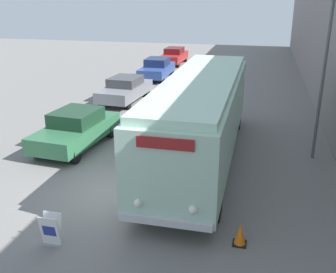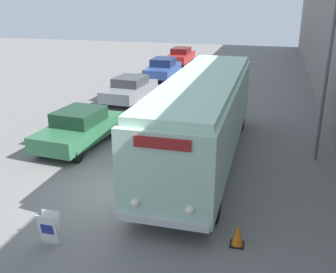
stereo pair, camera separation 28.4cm
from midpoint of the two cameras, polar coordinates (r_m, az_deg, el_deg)
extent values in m
plane|color=slate|center=(12.95, -5.92, -7.97)|extent=(80.00, 80.00, 0.00)
cylinder|color=black|center=(11.65, -3.54, -8.32)|extent=(0.28, 1.07, 1.07)
cylinder|color=black|center=(11.22, 7.51, -9.67)|extent=(0.28, 1.07, 1.07)
cylinder|color=black|center=(19.11, 4.30, 3.15)|extent=(0.28, 1.07, 1.07)
cylinder|color=black|center=(18.84, 10.98, 2.60)|extent=(0.28, 1.07, 1.07)
cube|color=#B2DBC1|center=(14.66, 5.64, 2.92)|extent=(2.55, 11.08, 2.47)
cube|color=silver|center=(14.32, 5.82, 8.11)|extent=(2.35, 10.64, 0.24)
cube|color=silver|center=(10.10, -0.06, -12.32)|extent=(2.42, 0.12, 0.20)
sphere|color=white|center=(10.08, -3.93, -9.59)|extent=(0.22, 0.22, 0.22)
sphere|color=white|center=(9.77, 4.03, -10.64)|extent=(0.22, 0.22, 0.22)
cube|color=maroon|center=(9.19, 0.00, -1.03)|extent=(1.40, 0.06, 0.28)
cube|color=gray|center=(10.91, -15.90, -14.55)|extent=(0.46, 0.19, 0.01)
cube|color=white|center=(10.62, -16.33, -12.87)|extent=(0.51, 0.18, 0.86)
cube|color=white|center=(10.73, -15.92, -12.46)|extent=(0.51, 0.18, 0.86)
cube|color=navy|center=(10.60, -16.39, -12.81)|extent=(0.35, 0.06, 0.30)
cylinder|color=#595E60|center=(15.53, 22.42, 7.33)|extent=(0.12, 0.12, 6.09)
cylinder|color=black|center=(16.20, -17.53, -1.64)|extent=(0.22, 0.67, 0.67)
cylinder|color=black|center=(15.29, -12.51, -2.47)|extent=(0.22, 0.67, 0.67)
cylinder|color=black|center=(18.51, -12.03, 1.55)|extent=(0.22, 0.67, 0.67)
cylinder|color=black|center=(17.71, -7.41, 0.99)|extent=(0.22, 0.67, 0.67)
cube|color=#2D6642|center=(16.78, -12.33, 0.77)|extent=(2.31, 4.55, 0.65)
cube|color=#193824|center=(16.68, -12.28, 2.87)|extent=(1.81, 2.12, 0.57)
cylinder|color=black|center=(22.67, -8.66, 5.11)|extent=(0.22, 0.63, 0.63)
cylinder|color=black|center=(21.98, -4.82, 4.80)|extent=(0.22, 0.63, 0.63)
cylinder|color=black|center=(25.34, -5.51, 6.83)|extent=(0.22, 0.63, 0.63)
cylinder|color=black|center=(24.73, -2.01, 6.58)|extent=(0.22, 0.63, 0.63)
cube|color=slate|center=(23.58, -5.22, 6.63)|extent=(2.18, 4.58, 0.63)
cube|color=#3F4043|center=(23.56, -5.15, 8.03)|extent=(1.74, 2.11, 0.51)
cylinder|color=black|center=(28.84, -2.82, 8.52)|extent=(0.22, 0.65, 0.65)
cylinder|color=black|center=(28.42, 0.28, 8.37)|extent=(0.22, 0.65, 0.65)
cylinder|color=black|center=(31.76, -1.15, 9.61)|extent=(0.22, 0.65, 0.65)
cylinder|color=black|center=(31.38, 1.69, 9.48)|extent=(0.22, 0.65, 0.65)
cube|color=#2D478C|center=(30.03, -0.48, 9.62)|extent=(1.89, 4.52, 0.63)
cube|color=#19274D|center=(30.03, -0.42, 10.78)|extent=(1.59, 2.04, 0.56)
cylinder|color=black|center=(35.09, 0.25, 10.61)|extent=(0.22, 0.65, 0.65)
cylinder|color=black|center=(34.74, 2.62, 10.49)|extent=(0.22, 0.65, 0.65)
cylinder|color=black|center=(38.16, 1.56, 11.37)|extent=(0.22, 0.65, 0.65)
cylinder|color=black|center=(37.83, 3.76, 11.25)|extent=(0.22, 0.65, 0.65)
cube|color=#A52323|center=(36.40, 2.07, 11.45)|extent=(1.79, 4.63, 0.64)
cube|color=#5B1313|center=(36.43, 2.13, 12.36)|extent=(1.50, 2.09, 0.50)
cube|color=black|center=(10.59, 10.76, -15.15)|extent=(0.36, 0.36, 0.03)
cone|color=orange|center=(10.43, 10.87, -13.78)|extent=(0.30, 0.30, 0.58)
camera|label=1|loc=(0.14, -89.33, 0.24)|focal=42.00mm
camera|label=2|loc=(0.14, 90.67, -0.24)|focal=42.00mm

